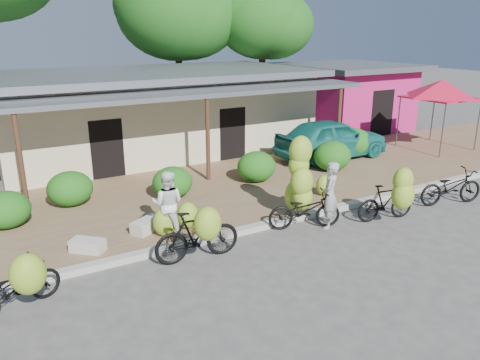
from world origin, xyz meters
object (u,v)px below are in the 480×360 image
object	(u,v)px
bike_center	(302,193)
bike_far_right	(451,187)
bystander	(168,204)
tree_center_right	(173,9)
vendor	(330,195)
red_canopy	(442,89)
bike_left	(199,234)
sack_near	(147,225)
teal_van	(332,138)
sack_far	(88,245)
bike_right	(391,198)
tree_near_right	(259,19)
bike_far_left	(16,286)

from	to	relation	value
bike_center	bike_far_right	xyz separation A→B (m)	(4.70, -0.98, -0.35)
bike_center	bystander	size ratio (longest dim) A/B	1.43
tree_center_right	bike_far_right	size ratio (longest dim) A/B	3.93
vendor	red_canopy	bearing A→B (deg)	160.31
bike_left	bystander	world-z (taller)	bystander
bystander	bike_left	bearing A→B (deg)	128.96
sack_near	teal_van	world-z (taller)	teal_van
tree_center_right	sack_far	xyz separation A→B (m)	(-8.06, -13.91, -5.65)
bike_far_right	teal_van	bearing A→B (deg)	13.76
bike_left	bystander	size ratio (longest dim) A/B	1.23
red_canopy	bike_far_right	world-z (taller)	red_canopy
bike_right	bystander	bearing A→B (deg)	81.64
sack_far	vendor	xyz separation A→B (m)	(5.77, -1.47, 0.62)
tree_center_right	sack_near	world-z (taller)	tree_center_right
vendor	tree_near_right	bearing A→B (deg)	-158.20
tree_near_right	bike_far_left	xyz separation A→B (m)	(-13.66, -13.58, -4.89)
tree_center_right	red_canopy	world-z (taller)	tree_center_right
tree_near_right	vendor	distance (m)	15.47
bike_center	bike_left	bearing A→B (deg)	120.36
bike_right	sack_far	world-z (taller)	bike_right
sack_near	vendor	world-z (taller)	vendor
bike_far_right	bystander	size ratio (longest dim) A/B	1.30
red_canopy	bike_far_right	distance (m)	7.03
tree_center_right	tree_near_right	distance (m)	4.50
bike_center	bike_far_left	bearing A→B (deg)	116.83
bike_center	teal_van	world-z (taller)	bike_center
bike_far_right	vendor	size ratio (longest dim) A/B	1.21
vendor	bike_right	bearing A→B (deg)	116.14
bike_right	teal_van	bearing A→B (deg)	-14.90
sack_far	vendor	world-z (taller)	vendor
tree_center_right	bike_left	distance (m)	17.35
bike_left	sack_far	bearing A→B (deg)	58.98
bike_center	bike_far_right	bearing A→B (deg)	-80.75
teal_van	sack_near	bearing A→B (deg)	111.95
tree_near_right	vendor	xyz separation A→B (m)	(-6.29, -13.38, -4.57)
bike_right	tree_near_right	bearing A→B (deg)	-7.04
red_canopy	tree_center_right	bearing A→B (deg)	121.29
sack_far	red_canopy	bearing A→B (deg)	9.52
red_canopy	sack_far	world-z (taller)	red_canopy
tree_near_right	bike_far_left	size ratio (longest dim) A/B	3.92
vendor	sack_near	bearing A→B (deg)	-67.03
tree_center_right	bike_right	world-z (taller)	tree_center_right
bike_far_left	bystander	size ratio (longest dim) A/B	1.15
red_canopy	bike_left	bearing A→B (deg)	-162.76
bike_right	tree_center_right	bearing A→B (deg)	9.04
tree_near_right	bike_right	world-z (taller)	tree_near_right
tree_near_right	bike_far_right	world-z (taller)	tree_near_right
bike_center	teal_van	distance (m)	6.60
teal_van	bike_far_right	bearing A→B (deg)	-179.50
tree_center_right	sack_far	world-z (taller)	tree_center_right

